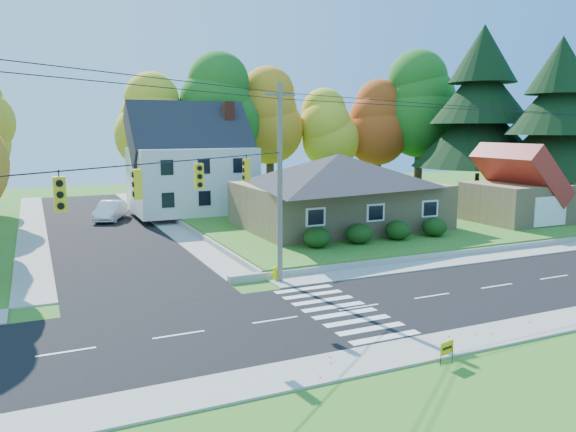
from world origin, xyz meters
name	(u,v)px	position (x,y,z in m)	size (l,w,h in m)	color
ground	(359,308)	(0.00, 0.00, 0.00)	(120.00, 120.00, 0.00)	#3D7923
road_main	(359,307)	(0.00, 0.00, 0.01)	(90.00, 8.00, 0.02)	black
road_cross	(101,226)	(-8.00, 26.00, 0.01)	(8.00, 44.00, 0.02)	black
sidewalk_north	(308,279)	(0.00, 5.00, 0.04)	(90.00, 2.00, 0.08)	#9C9A90
sidewalk_south	(432,347)	(0.00, -5.00, 0.04)	(90.00, 2.00, 0.08)	#9C9A90
lawn	(360,215)	(13.00, 21.00, 0.25)	(30.00, 30.00, 0.50)	#3D7923
ranch_house	(338,189)	(8.00, 16.00, 3.27)	(14.60, 10.60, 5.40)	tan
colonial_house	(192,165)	(0.04, 28.00, 4.58)	(10.40, 8.40, 9.60)	silver
garage	(519,192)	(22.00, 11.99, 2.84)	(7.30, 6.30, 4.60)	tan
hedge_row	(379,232)	(7.50, 9.80, 1.14)	(10.70, 1.70, 1.27)	#163A10
traffic_infrastructure	(342,188)	(-0.15, 1.35, 5.15)	(38.10, 10.66, 10.00)	#666059
tree_lot_0	(153,122)	(-2.00, 34.00, 8.31)	(6.72, 6.72, 12.51)	#3F2A19
tree_lot_1	(217,109)	(4.00, 33.00, 9.61)	(7.84, 7.84, 14.60)	#3F2A19
tree_lot_2	(270,116)	(10.00, 34.00, 8.96)	(7.28, 7.28, 13.56)	#3F2A19
tree_lot_3	(326,129)	(16.00, 33.00, 7.65)	(6.16, 6.16, 11.47)	#3F2A19
tree_lot_4	(378,123)	(22.00, 32.00, 8.31)	(6.72, 6.72, 12.51)	#3F2A19
tree_lot_5	(420,105)	(26.00, 30.00, 10.27)	(8.40, 8.40, 15.64)	#3F2A19
conifer_east_a	(481,111)	(27.00, 22.00, 9.39)	(12.80, 12.80, 16.96)	#3F2A19
conifer_east_b	(557,122)	(28.00, 14.00, 8.28)	(11.20, 11.20, 14.84)	#3F2A19
white_car	(110,211)	(-6.89, 28.78, 0.84)	(1.74, 4.98, 1.64)	white
fire_hydrant	(275,274)	(-1.64, 5.49, 0.37)	(0.43, 0.34, 0.77)	#FFF100
yard_sign	(447,348)	(-0.53, -6.38, 0.59)	(0.65, 0.18, 0.82)	black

